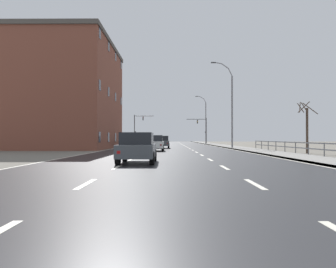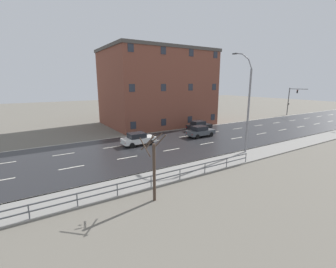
{
  "view_description": "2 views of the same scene",
  "coord_description": "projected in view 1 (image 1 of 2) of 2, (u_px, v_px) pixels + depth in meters",
  "views": [
    {
      "loc": [
        0.01,
        -2.25,
        1.29
      ],
      "look_at": [
        -0.49,
        65.69,
        2.09
      ],
      "focal_mm": 37.27,
      "sensor_mm": 36.0,
      "label": 1
    },
    {
      "loc": [
        23.78,
        20.54,
        7.56
      ],
      "look_at": [
        0.0,
        35.38,
        1.32
      ],
      "focal_mm": 24.74,
      "sensor_mm": 36.0,
      "label": 2
    }
  ],
  "objects": [
    {
      "name": "brick_building",
      "position": [
        59.0,
        96.0,
        44.19
      ],
      "size": [
        13.75,
        18.45,
        13.33
      ],
      "color": "brown",
      "rests_on": "ground"
    },
    {
      "name": "car_distant",
      "position": [
        137.0,
        148.0,
        17.68
      ],
      "size": [
        1.84,
        4.1,
        1.57
      ],
      "rotation": [
        0.0,
        0.0,
        0.0
      ],
      "color": "#474C51",
      "rests_on": "ground"
    },
    {
      "name": "guardrail",
      "position": [
        308.0,
        146.0,
        24.84
      ],
      "size": [
        0.07,
        30.74,
        1.0
      ],
      "color": "#515459",
      "rests_on": "ground"
    },
    {
      "name": "sidewalk_right",
      "position": [
        218.0,
        145.0,
        62.16
      ],
      "size": [
        3.0,
        120.0,
        0.12
      ],
      "color": "gray",
      "rests_on": "ground"
    },
    {
      "name": "car_far_right",
      "position": [
        136.0,
        142.0,
        46.36
      ],
      "size": [
        1.9,
        4.13,
        1.57
      ],
      "rotation": [
        0.0,
        0.0,
        0.02
      ],
      "color": "black",
      "rests_on": "ground"
    },
    {
      "name": "street_lamp_midground",
      "position": [
        231.0,
        106.0,
        42.88
      ],
      "size": [
        2.7,
        0.24,
        10.72
      ],
      "color": "slate",
      "rests_on": "ground"
    },
    {
      "name": "street_lamp_distant",
      "position": [
        205.0,
        120.0,
        74.89
      ],
      "size": [
        2.33,
        0.24,
        10.38
      ],
      "color": "slate",
      "rests_on": "ground"
    },
    {
      "name": "traffic_signal_right",
      "position": [
        203.0,
        127.0,
        76.74
      ],
      "size": [
        4.46,
        0.36,
        5.7
      ],
      "color": "#38383A",
      "rests_on": "ground"
    },
    {
      "name": "road_asphalt_strip",
      "position": [
        171.0,
        145.0,
        62.22
      ],
      "size": [
        14.0,
        120.0,
        0.03
      ],
      "color": "#232326",
      "rests_on": "ground"
    },
    {
      "name": "car_mid_centre",
      "position": [
        155.0,
        143.0,
        34.28
      ],
      "size": [
        1.87,
        4.12,
        1.57
      ],
      "rotation": [
        0.0,
        0.0,
        0.01
      ],
      "color": "silver",
      "rests_on": "ground"
    },
    {
      "name": "car_near_right",
      "position": [
        162.0,
        142.0,
        43.69
      ],
      "size": [
        1.87,
        4.12,
        1.57
      ],
      "rotation": [
        0.0,
        0.0,
        0.01
      ],
      "color": "#474C51",
      "rests_on": "ground"
    },
    {
      "name": "bare_tree_mid",
      "position": [
        307.0,
        127.0,
        29.32
      ],
      "size": [
        1.43,
        1.51,
        4.45
      ],
      "color": "#423328",
      "rests_on": "ground"
    },
    {
      "name": "traffic_signal_left",
      "position": [
        138.0,
        125.0,
        76.23
      ],
      "size": [
        4.27,
        0.36,
        6.38
      ],
      "color": "#38383A",
      "rests_on": "ground"
    },
    {
      "name": "ground_plane",
      "position": [
        170.0,
        147.0,
        50.23
      ],
      "size": [
        160.0,
        160.0,
        0.12
      ],
      "color": "#666056"
    }
  ]
}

